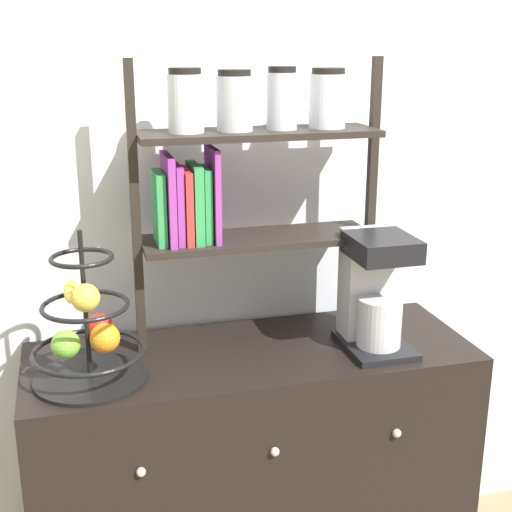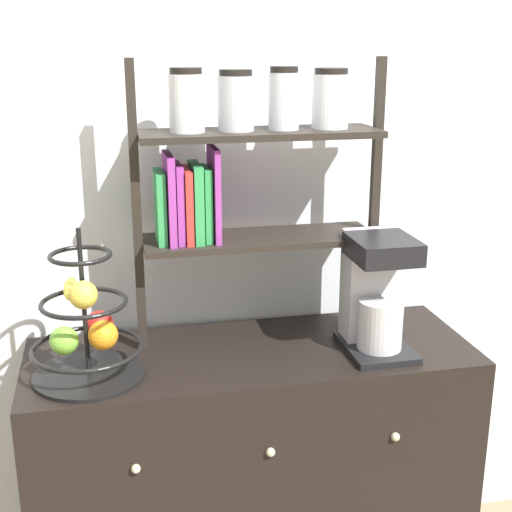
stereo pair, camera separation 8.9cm
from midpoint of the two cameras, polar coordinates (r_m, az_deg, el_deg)
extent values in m
cube|color=silver|center=(2.12, -0.69, 7.31)|extent=(7.00, 0.05, 2.60)
cube|color=black|center=(2.21, 0.88, -17.32)|extent=(1.25, 0.45, 0.82)
sphere|color=#B2AD8C|center=(1.85, -8.18, -16.51)|extent=(0.02, 0.02, 0.02)
sphere|color=#B2AD8C|center=(1.90, 2.57, -15.43)|extent=(0.02, 0.02, 0.02)
sphere|color=#B2AD8C|center=(2.00, 12.39, -13.97)|extent=(0.02, 0.02, 0.02)
cube|color=black|center=(2.04, 10.81, -7.20)|extent=(0.18, 0.23, 0.02)
cube|color=#B7B7BC|center=(2.03, 10.37, -2.25)|extent=(0.15, 0.09, 0.31)
cylinder|color=#B7B7BC|center=(1.99, 11.17, -5.39)|extent=(0.12, 0.12, 0.14)
cube|color=black|center=(1.93, 11.42, 0.56)|extent=(0.17, 0.19, 0.06)
cylinder|color=black|center=(1.90, -11.89, -9.28)|extent=(0.29, 0.29, 0.01)
cylinder|color=black|center=(1.82, -12.27, -3.68)|extent=(0.01, 0.01, 0.39)
torus|color=black|center=(1.87, -12.03, -7.23)|extent=(0.29, 0.29, 0.01)
torus|color=black|center=(1.82, -12.27, -3.68)|extent=(0.22, 0.22, 0.01)
torus|color=black|center=(1.78, -12.52, 0.04)|extent=(0.16, 0.16, 0.01)
sphere|color=red|center=(1.92, -11.11, -5.38)|extent=(0.07, 0.07, 0.07)
sphere|color=#6BAD33|center=(1.83, -13.76, -6.62)|extent=(0.07, 0.07, 0.07)
sphere|color=orange|center=(1.84, -10.78, -6.25)|extent=(0.08, 0.08, 0.08)
ellipsoid|color=yellow|center=(1.87, -13.29, -2.55)|extent=(0.04, 0.15, 0.04)
sphere|color=gold|center=(1.77, -12.26, -3.07)|extent=(0.07, 0.07, 0.07)
cube|color=black|center=(1.91, -8.22, 3.50)|extent=(0.02, 0.02, 0.79)
cube|color=black|center=(2.07, 10.70, 4.41)|extent=(0.02, 0.02, 0.79)
cube|color=black|center=(1.98, 1.58, 1.36)|extent=(0.65, 0.20, 0.02)
cube|color=black|center=(1.93, 1.66, 9.76)|extent=(0.65, 0.20, 0.02)
cube|color=#2D8C47|center=(1.91, -6.36, 3.93)|extent=(0.02, 0.12, 0.19)
cube|color=#8C338C|center=(1.91, -5.61, 4.62)|extent=(0.02, 0.16, 0.24)
cube|color=#8C338C|center=(1.92, -4.90, 4.26)|extent=(0.02, 0.13, 0.21)
cube|color=red|center=(1.92, -4.25, 4.11)|extent=(0.02, 0.14, 0.20)
cube|color=#2D8C47|center=(1.92, -3.49, 4.32)|extent=(0.02, 0.14, 0.21)
cube|color=#2D8C47|center=(1.93, -2.71, 4.21)|extent=(0.02, 0.12, 0.20)
cube|color=#8C338C|center=(1.93, -2.05, 5.01)|extent=(0.02, 0.15, 0.25)
cylinder|color=silver|center=(1.88, -4.20, 12.08)|extent=(0.09, 0.09, 0.15)
cylinder|color=black|center=(1.87, -4.26, 14.57)|extent=(0.08, 0.08, 0.02)
cylinder|color=#ADB2B7|center=(1.90, -0.26, 12.10)|extent=(0.10, 0.10, 0.14)
cylinder|color=black|center=(1.90, -0.26, 14.47)|extent=(0.09, 0.09, 0.02)
cylinder|color=silver|center=(1.93, 3.58, 12.25)|extent=(0.08, 0.08, 0.15)
cylinder|color=black|center=(1.93, 3.63, 14.68)|extent=(0.07, 0.07, 0.02)
cylinder|color=silver|center=(1.97, 7.28, 12.16)|extent=(0.10, 0.10, 0.14)
cylinder|color=black|center=(1.97, 7.37, 14.47)|extent=(0.09, 0.09, 0.02)
camera|label=1|loc=(0.04, -88.67, 0.41)|focal=50.00mm
camera|label=2|loc=(0.04, 91.33, -0.41)|focal=50.00mm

